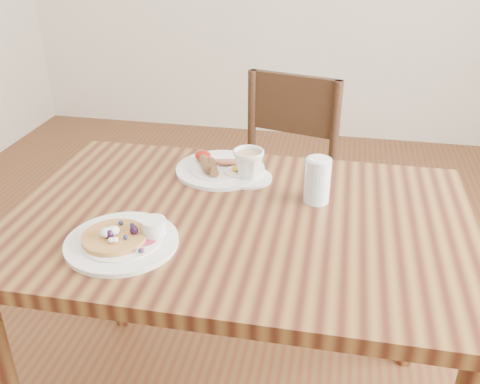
% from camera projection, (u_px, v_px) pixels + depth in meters
% --- Properties ---
extents(dining_table, '(1.20, 0.80, 0.75)m').
position_uv_depth(dining_table, '(240.00, 247.00, 1.44)').
color(dining_table, brown).
rests_on(dining_table, ground).
extents(chair_far, '(0.51, 0.51, 0.88)m').
position_uv_depth(chair_far, '(279.00, 177.00, 2.17)').
color(chair_far, '#3B2515').
rests_on(chair_far, ground).
extents(pancake_plate, '(0.27, 0.27, 0.06)m').
position_uv_depth(pancake_plate, '(124.00, 239.00, 1.27)').
color(pancake_plate, white).
rests_on(pancake_plate, dining_table).
extents(breakfast_plate, '(0.27, 0.27, 0.04)m').
position_uv_depth(breakfast_plate, '(219.00, 168.00, 1.62)').
color(breakfast_plate, white).
rests_on(breakfast_plate, dining_table).
extents(teacup_saucer, '(0.14, 0.14, 0.09)m').
position_uv_depth(teacup_saucer, '(248.00, 166.00, 1.56)').
color(teacup_saucer, white).
rests_on(teacup_saucer, dining_table).
extents(water_glass, '(0.07, 0.07, 0.13)m').
position_uv_depth(water_glass, '(317.00, 181.00, 1.43)').
color(water_glass, silver).
rests_on(water_glass, dining_table).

